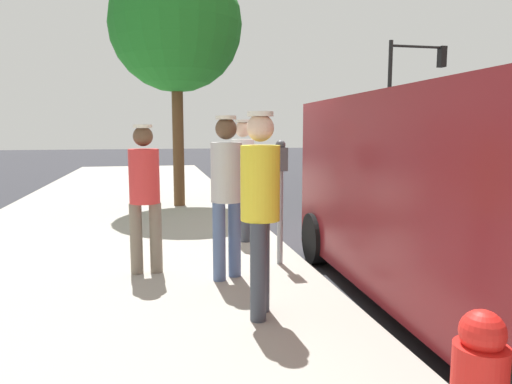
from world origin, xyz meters
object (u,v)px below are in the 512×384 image
at_px(pedestrian_in_white, 243,171).
at_px(pedestrian_in_gray, 226,186).
at_px(pedestrian_in_red, 145,189).
at_px(pedestrian_in_yellow, 260,200).
at_px(street_tree, 176,26).
at_px(traffic_light_corner, 409,86).
at_px(parked_van, 480,198).
at_px(parking_meter_near, 280,181).

relative_size(pedestrian_in_white, pedestrian_in_gray, 1.00).
bearing_deg(pedestrian_in_red, pedestrian_in_yellow, 123.46).
bearing_deg(street_tree, pedestrian_in_gray, 92.64).
height_order(traffic_light_corner, street_tree, street_tree).
bearing_deg(pedestrian_in_white, traffic_light_corner, -129.60).
bearing_deg(pedestrian_in_gray, parked_van, 151.48).
bearing_deg(parking_meter_near, parked_van, 132.49).
height_order(pedestrian_in_red, street_tree, street_tree).
relative_size(parking_meter_near, pedestrian_in_gray, 0.85).
relative_size(parking_meter_near, traffic_light_corner, 0.29).
distance_m(parking_meter_near, parked_van, 2.22).
bearing_deg(pedestrian_in_white, parked_van, 119.83).
xyz_separation_m(pedestrian_in_white, traffic_light_corner, (-8.56, -10.35, 2.33)).
bearing_deg(pedestrian_in_gray, street_tree, -87.36).
bearing_deg(traffic_light_corner, pedestrian_in_gray, 53.19).
height_order(pedestrian_in_red, parked_van, parked_van).
distance_m(pedestrian_in_yellow, street_tree, 7.02).
distance_m(pedestrian_in_white, traffic_light_corner, 13.63).
bearing_deg(pedestrian_in_yellow, traffic_light_corner, -124.04).
bearing_deg(pedestrian_in_red, street_tree, -97.32).
relative_size(pedestrian_in_red, street_tree, 0.33).
bearing_deg(street_tree, traffic_light_corner, -143.84).
xyz_separation_m(parking_meter_near, parked_van, (-1.50, 1.64, -0.03)).
distance_m(pedestrian_in_red, parked_van, 3.49).
xyz_separation_m(parking_meter_near, pedestrian_in_yellow, (0.60, 1.56, 0.00)).
relative_size(pedestrian_in_yellow, street_tree, 0.34).
distance_m(parking_meter_near, traffic_light_corner, 14.56).
xyz_separation_m(parking_meter_near, traffic_light_corner, (-8.35, -11.69, 2.34)).
xyz_separation_m(pedestrian_in_red, pedestrian_in_gray, (-0.88, 0.39, 0.06)).
bearing_deg(pedestrian_in_yellow, pedestrian_in_red, -56.54).
xyz_separation_m(pedestrian_in_yellow, pedestrian_in_gray, (0.12, -1.12, -0.00)).
bearing_deg(parking_meter_near, pedestrian_in_gray, 30.87).
bearing_deg(street_tree, parking_meter_near, 101.19).
bearing_deg(pedestrian_in_yellow, pedestrian_in_white, -97.65).
bearing_deg(parked_van, street_tree, -69.28).
distance_m(pedestrian_in_white, pedestrian_in_yellow, 2.92).
xyz_separation_m(pedestrian_in_white, pedestrian_in_yellow, (0.39, 2.90, 0.00)).
bearing_deg(pedestrian_in_white, pedestrian_in_yellow, 82.35).
xyz_separation_m(pedestrian_in_yellow, pedestrian_in_red, (1.00, -1.51, -0.06)).
bearing_deg(pedestrian_in_white, parking_meter_near, 98.83).
bearing_deg(pedestrian_in_gray, pedestrian_in_white, -106.11).
distance_m(parking_meter_near, pedestrian_in_yellow, 1.67).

